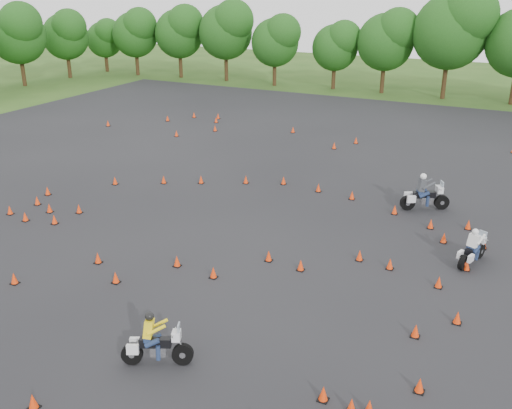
{
  "coord_description": "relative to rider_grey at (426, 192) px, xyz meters",
  "views": [
    {
      "loc": [
        10.95,
        -18.34,
        11.08
      ],
      "look_at": [
        0.0,
        4.0,
        1.2
      ],
      "focal_mm": 40.0,
      "sensor_mm": 36.0,
      "label": 1
    }
  ],
  "objects": [
    {
      "name": "rider_yellow",
      "position": [
        -4.92,
        -16.54,
        -0.12
      ],
      "size": [
        2.29,
        1.58,
        1.71
      ],
      "primitive_type": null,
      "rotation": [
        0.0,
        0.0,
        0.45
      ],
      "color": "yellow",
      "rests_on": "ground"
    },
    {
      "name": "asphalt_pad",
      "position": [
        -6.75,
        -3.91,
        -0.98
      ],
      "size": [
        62.0,
        62.0,
        0.0
      ],
      "primitive_type": "plane",
      "color": "black",
      "rests_on": "ground"
    },
    {
      "name": "rider_white",
      "position": [
        2.91,
        -5.26,
        -0.15
      ],
      "size": [
        1.32,
        2.26,
        1.67
      ],
      "primitive_type": null,
      "rotation": [
        0.0,
        0.0,
        1.24
      ],
      "color": "silver",
      "rests_on": "ground"
    },
    {
      "name": "treeline",
      "position": [
        -3.43,
        25.13,
        3.63
      ],
      "size": [
        86.87,
        32.68,
        11.11
      ],
      "color": "#1C4A15",
      "rests_on": "ground"
    },
    {
      "name": "ground",
      "position": [
        -6.75,
        -9.91,
        -0.99
      ],
      "size": [
        140.0,
        140.0,
        0.0
      ],
      "primitive_type": "plane",
      "color": "#2D5119",
      "rests_on": "ground"
    },
    {
      "name": "rider_grey",
      "position": [
        0.0,
        0.0,
        0.0
      ],
      "size": [
        2.6,
        1.93,
        1.96
      ],
      "primitive_type": null,
      "rotation": [
        0.0,
        0.0,
        0.51
      ],
      "color": "#393C40",
      "rests_on": "ground"
    },
    {
      "name": "traffic_cones",
      "position": [
        -6.8,
        -4.31,
        -0.76
      ],
      "size": [
        36.57,
        33.02,
        0.45
      ],
      "color": "#F93A0A",
      "rests_on": "asphalt_pad"
    }
  ]
}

